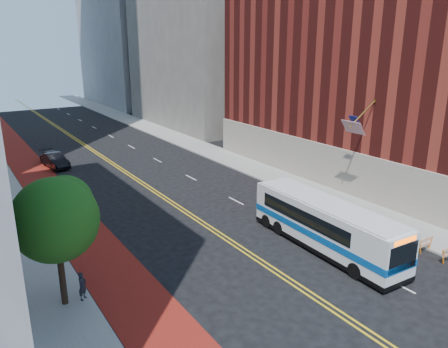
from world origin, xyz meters
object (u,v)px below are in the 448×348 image
at_px(car_a, 45,192).
at_px(car_b, 55,161).
at_px(car_c, 53,158).
at_px(pedestrian, 82,286).
at_px(street_tree, 56,216).
at_px(transit_bus, 324,224).

relative_size(car_a, car_b, 0.99).
bearing_deg(car_a, car_c, 75.64).
bearing_deg(pedestrian, car_c, 39.00).
distance_m(street_tree, transit_bus, 16.32).
bearing_deg(pedestrian, car_b, 38.60).
relative_size(transit_bus, car_b, 2.52).
distance_m(street_tree, car_a, 17.55).
height_order(street_tree, car_c, street_tree).
xyz_separation_m(transit_bus, pedestrian, (-14.97, 2.25, -0.77)).
relative_size(street_tree, car_c, 1.45).
bearing_deg(car_c, pedestrian, -104.64).
height_order(car_b, car_c, car_b).
relative_size(car_a, car_c, 1.00).
distance_m(car_c, pedestrian, 29.37).
relative_size(transit_bus, car_a, 2.54).
distance_m(car_a, pedestrian, 17.15).
bearing_deg(street_tree, car_b, 78.40).
xyz_separation_m(transit_bus, car_b, (-10.24, 29.56, -0.91)).
bearing_deg(pedestrian, transit_bus, -50.12).
xyz_separation_m(street_tree, car_c, (5.65, 28.79, -4.24)).
distance_m(car_a, car_c, 12.33).
height_order(car_a, pedestrian, pedestrian).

